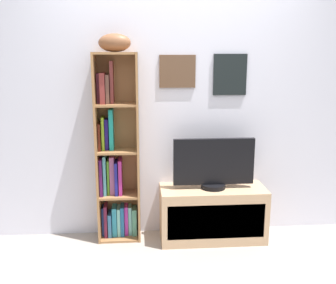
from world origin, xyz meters
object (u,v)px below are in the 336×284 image
object	(u,v)px
football	(115,43)
bookshelf	(115,160)
tv_stand	(212,213)
television	(214,164)

from	to	relation	value
football	bookshelf	bearing A→B (deg)	134.36
bookshelf	football	distance (m)	1.03
football	tv_stand	xyz separation A→B (m)	(0.86, -0.08, -1.53)
bookshelf	tv_stand	xyz separation A→B (m)	(0.88, -0.10, -0.50)
bookshelf	football	world-z (taller)	football
tv_stand	television	distance (m)	0.47
television	football	bearing A→B (deg)	174.94
football	television	distance (m)	1.36
bookshelf	tv_stand	bearing A→B (deg)	-6.77
football	television	world-z (taller)	football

